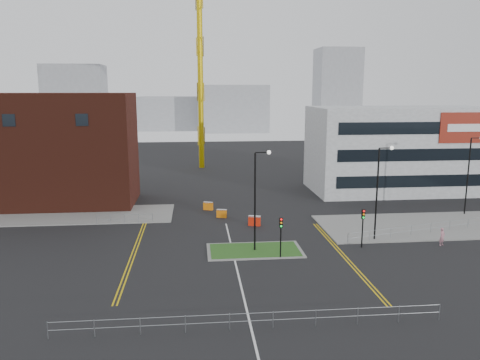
# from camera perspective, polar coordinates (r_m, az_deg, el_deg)

# --- Properties ---
(ground) EXTENTS (200.00, 200.00, 0.00)m
(ground) POSITION_cam_1_polar(r_m,az_deg,el_deg) (35.30, 0.19, -13.08)
(ground) COLOR black
(ground) RESTS_ON ground
(pavement_left) EXTENTS (28.00, 8.00, 0.12)m
(pavement_left) POSITION_cam_1_polar(r_m,az_deg,el_deg) (58.40, -22.10, -4.07)
(pavement_left) COLOR slate
(pavement_left) RESTS_ON ground
(pavement_right) EXTENTS (24.00, 10.00, 0.12)m
(pavement_right) POSITION_cam_1_polar(r_m,az_deg,el_deg) (54.45, 22.39, -5.14)
(pavement_right) COLOR slate
(pavement_right) RESTS_ON ground
(island_kerb) EXTENTS (8.60, 4.60, 0.08)m
(island_kerb) POSITION_cam_1_polar(r_m,az_deg,el_deg) (42.89, 1.80, -8.58)
(island_kerb) COLOR slate
(island_kerb) RESTS_ON ground
(grass_island) EXTENTS (8.00, 4.00, 0.12)m
(grass_island) POSITION_cam_1_polar(r_m,az_deg,el_deg) (42.88, 1.80, -8.56)
(grass_island) COLOR #27541C
(grass_island) RESTS_ON ground
(brick_building) EXTENTS (24.20, 10.07, 14.24)m
(brick_building) POSITION_cam_1_polar(r_m,az_deg,el_deg) (63.69, -23.60, 3.24)
(brick_building) COLOR #471B11
(brick_building) RESTS_ON ground
(office_block) EXTENTS (25.00, 12.20, 12.00)m
(office_block) POSITION_cam_1_polar(r_m,az_deg,el_deg) (70.91, 18.88, 3.57)
(office_block) COLOR #A2A5A7
(office_block) RESTS_ON ground
(tower_crane) EXTENTS (50.29, 18.64, 39.56)m
(tower_crane) POSITION_cam_1_polar(r_m,az_deg,el_deg) (86.41, -1.18, 19.50)
(tower_crane) COLOR gold
(tower_crane) RESTS_ON ground
(streetlamp_island) EXTENTS (1.46, 0.36, 9.18)m
(streetlamp_island) POSITION_cam_1_polar(r_m,az_deg,el_deg) (41.43, 2.14, -1.55)
(streetlamp_island) COLOR black
(streetlamp_island) RESTS_ON ground
(streetlamp_right_near) EXTENTS (1.46, 0.36, 9.18)m
(streetlamp_right_near) POSITION_cam_1_polar(r_m,az_deg,el_deg) (46.43, 16.65, -0.65)
(streetlamp_right_near) COLOR black
(streetlamp_right_near) RESTS_ON ground
(streetlamp_right_far) EXTENTS (1.46, 0.36, 9.18)m
(streetlamp_right_far) POSITION_cam_1_polar(r_m,az_deg,el_deg) (59.82, 26.26, 1.19)
(streetlamp_right_far) COLOR black
(streetlamp_right_far) RESTS_ON ground
(traffic_light_island) EXTENTS (0.28, 0.33, 3.65)m
(traffic_light_island) POSITION_cam_1_polar(r_m,az_deg,el_deg) (40.50, 5.01, -6.04)
(traffic_light_island) COLOR black
(traffic_light_island) RESTS_ON ground
(traffic_light_right) EXTENTS (0.28, 0.33, 3.65)m
(traffic_light_right) POSITION_cam_1_polar(r_m,az_deg,el_deg) (44.46, 14.76, -4.83)
(traffic_light_right) COLOR black
(traffic_light_right) RESTS_ON ground
(railing_front) EXTENTS (24.05, 0.05, 1.10)m
(railing_front) POSITION_cam_1_polar(r_m,az_deg,el_deg) (29.59, 1.40, -16.39)
(railing_front) COLOR gray
(railing_front) RESTS_ON ground
(railing_left) EXTENTS (6.05, 0.05, 1.10)m
(railing_left) POSITION_cam_1_polar(r_m,az_deg,el_deg) (52.48, -13.91, -4.44)
(railing_left) COLOR gray
(railing_left) RESTS_ON ground
(railing_right) EXTENTS (19.05, 5.05, 1.10)m
(railing_right) POSITION_cam_1_polar(r_m,az_deg,el_deg) (51.45, 22.25, -5.21)
(railing_right) COLOR gray
(railing_right) RESTS_ON ground
(centre_line) EXTENTS (0.15, 30.00, 0.01)m
(centre_line) POSITION_cam_1_polar(r_m,az_deg,el_deg) (37.13, -0.12, -11.82)
(centre_line) COLOR silver
(centre_line) RESTS_ON ground
(yellow_left_a) EXTENTS (0.12, 24.00, 0.01)m
(yellow_left_a) POSITION_cam_1_polar(r_m,az_deg,el_deg) (44.84, -12.76, -8.03)
(yellow_left_a) COLOR gold
(yellow_left_a) RESTS_ON ground
(yellow_left_b) EXTENTS (0.12, 24.00, 0.01)m
(yellow_left_b) POSITION_cam_1_polar(r_m,az_deg,el_deg) (44.80, -12.38, -8.02)
(yellow_left_b) COLOR gold
(yellow_left_b) RESTS_ON ground
(yellow_right_a) EXTENTS (0.12, 20.00, 0.01)m
(yellow_right_a) POSITION_cam_1_polar(r_m,az_deg,el_deg) (42.65, 12.32, -9.01)
(yellow_right_a) COLOR gold
(yellow_right_a) RESTS_ON ground
(yellow_right_b) EXTENTS (0.12, 20.00, 0.01)m
(yellow_right_b) POSITION_cam_1_polar(r_m,az_deg,el_deg) (42.74, 12.71, -8.98)
(yellow_right_b) COLOR gold
(yellow_right_b) RESTS_ON ground
(skyline_a) EXTENTS (18.00, 12.00, 22.00)m
(skyline_a) POSITION_cam_1_polar(r_m,az_deg,el_deg) (156.50, -19.39, 9.09)
(skyline_a) COLOR gray
(skyline_a) RESTS_ON ground
(skyline_b) EXTENTS (24.00, 12.00, 16.00)m
(skyline_b) POSITION_cam_1_polar(r_m,az_deg,el_deg) (162.75, -0.89, 8.69)
(skyline_b) COLOR gray
(skyline_b) RESTS_ON ground
(skyline_c) EXTENTS (14.00, 12.00, 28.00)m
(skyline_c) POSITION_cam_1_polar(r_m,az_deg,el_deg) (164.32, 11.72, 10.58)
(skyline_c) COLOR gray
(skyline_c) RESTS_ON ground
(skyline_d) EXTENTS (30.00, 12.00, 12.00)m
(skyline_d) POSITION_cam_1_polar(r_m,az_deg,el_deg) (172.35, -7.20, 8.07)
(skyline_d) COLOR gray
(skyline_d) RESTS_ON ground
(pedestrian) EXTENTS (0.74, 0.65, 1.70)m
(pedestrian) POSITION_cam_1_polar(r_m,az_deg,el_deg) (47.97, 23.42, -6.36)
(pedestrian) COLOR #C17D8C
(pedestrian) RESTS_ON ground
(barrier_left) EXTENTS (1.22, 0.77, 0.98)m
(barrier_left) POSITION_cam_1_polar(r_m,az_deg,el_deg) (57.02, -3.90, -3.13)
(barrier_left) COLOR orange
(barrier_left) RESTS_ON ground
(barrier_mid) EXTENTS (1.35, 0.79, 1.08)m
(barrier_mid) POSITION_cam_1_polar(r_m,az_deg,el_deg) (50.41, 1.77, -4.94)
(barrier_mid) COLOR red
(barrier_mid) RESTS_ON ground
(barrier_right) EXTENTS (1.19, 0.69, 0.95)m
(barrier_right) POSITION_cam_1_polar(r_m,az_deg,el_deg) (53.57, -2.25, -4.06)
(barrier_right) COLOR orange
(barrier_right) RESTS_ON ground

